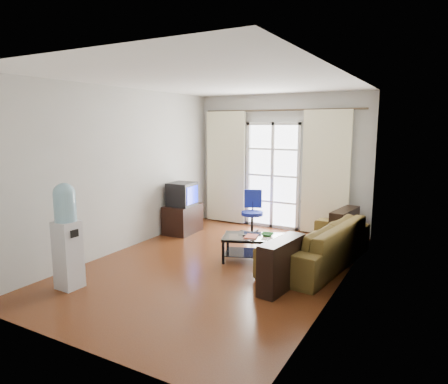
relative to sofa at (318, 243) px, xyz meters
The scene contains 20 objects.
floor 1.57m from the sofa, 148.47° to the right, with size 5.20×5.20×0.00m, color brown.
ceiling 2.82m from the sofa, 148.47° to the right, with size 5.20×5.20×0.00m, color white.
wall_back 2.45m from the sofa, 126.09° to the left, with size 3.60×0.02×2.70m, color #BBB9B2.
wall_front 3.79m from the sofa, 111.05° to the right, with size 3.60×0.02×2.70m, color #BBB9B2.
wall_left 3.37m from the sofa, 165.51° to the right, with size 0.02×5.20×2.70m, color #BBB9B2.
wall_right 1.39m from the sofa, 58.60° to the right, with size 0.02×5.20×2.70m, color #BBB9B2.
french_door 2.39m from the sofa, 129.98° to the left, with size 1.16×0.06×2.15m.
curtain_rod 2.96m from the sofa, 127.66° to the left, with size 0.04×0.04×3.30m, color #4C3F2D.
curtain_left 3.14m from the sofa, 146.25° to the left, with size 0.90×0.07×2.35m, color #F4F0C4.
curtain_right 1.92m from the sofa, 102.10° to the left, with size 0.90×0.07×2.35m, color #F4F0C4.
radiator 1.77m from the sofa, 106.72° to the left, with size 0.64×0.12×0.64m, color gray.
sofa is the anchor object (origin of this frame).
coffee_table 0.97m from the sofa, 160.86° to the right, with size 1.09×0.85×0.39m.
bowl 0.77m from the sofa, 163.03° to the right, with size 0.22×0.22×0.05m, color #328B3A.
book 1.10m from the sofa, 157.92° to the right, with size 0.22×0.27×0.02m, color #A91428.
remote 1.07m from the sofa, 161.67° to the right, with size 0.17×0.05×0.02m, color black.
tv_stand 2.87m from the sofa, 169.87° to the left, with size 0.50×0.75×0.55m, color black.
crt_tv 2.90m from the sofa, behind, with size 0.52×0.51×0.45m.
task_chair 1.87m from the sofa, 146.93° to the left, with size 0.75×0.75×0.86m.
water_cooler 3.56m from the sofa, 136.30° to the right, with size 0.30×0.29×1.38m.
Camera 1 is at (2.89, -4.97, 2.09)m, focal length 32.00 mm.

